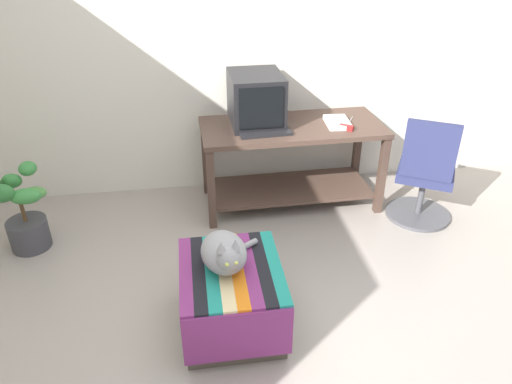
{
  "coord_description": "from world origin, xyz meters",
  "views": [
    {
      "loc": [
        -0.4,
        -1.91,
        2.14
      ],
      "look_at": [
        0.01,
        0.85,
        0.55
      ],
      "focal_mm": 33.59,
      "sensor_mm": 36.0,
      "label": 1
    }
  ],
  "objects": [
    {
      "name": "potted_plant",
      "position": [
        -1.64,
        1.22,
        0.27
      ],
      "size": [
        0.41,
        0.36,
        0.65
      ],
      "color": "#3D3D42",
      "rests_on": "ground_plane"
    },
    {
      "name": "cat",
      "position": [
        -0.26,
        0.24,
        0.53
      ],
      "size": [
        0.37,
        0.4,
        0.27
      ],
      "rotation": [
        0.0,
        0.0,
        0.14
      ],
      "color": "gray",
      "rests_on": "ottoman_with_blanket"
    },
    {
      "name": "office_chair",
      "position": [
        1.39,
        1.17,
        0.39
      ],
      "size": [
        0.57,
        0.57,
        0.89
      ],
      "rotation": [
        0.0,
        0.0,
        2.62
      ],
      "color": "#4C4C51",
      "rests_on": "ground_plane"
    },
    {
      "name": "ground_plane",
      "position": [
        0.0,
        0.0,
        0.0
      ],
      "size": [
        14.0,
        14.0,
        0.0
      ],
      "primitive_type": "plane",
      "color": "#9E9389"
    },
    {
      "name": "stapler",
      "position": [
        0.81,
        1.44,
        0.73
      ],
      "size": [
        0.11,
        0.1,
        0.04
      ],
      "primitive_type": "cube",
      "rotation": [
        0.0,
        0.0,
        0.92
      ],
      "color": "#A31E1E",
      "rests_on": "desk"
    },
    {
      "name": "desk",
      "position": [
        0.41,
        1.6,
        0.49
      ],
      "size": [
        1.47,
        0.68,
        0.71
      ],
      "rotation": [
        0.0,
        0.0,
        0.02
      ],
      "color": "#4C382D",
      "rests_on": "ground_plane"
    },
    {
      "name": "book",
      "position": [
        0.77,
        1.56,
        0.73
      ],
      "size": [
        0.2,
        0.28,
        0.04
      ],
      "primitive_type": "cube",
      "rotation": [
        0.0,
        0.0,
        -0.06
      ],
      "color": "white",
      "rests_on": "desk"
    },
    {
      "name": "ottoman_with_blanket",
      "position": [
        -0.23,
        0.22,
        0.21
      ],
      "size": [
        0.58,
        0.69,
        0.42
      ],
      "color": "#4C4238",
      "rests_on": "ground_plane"
    },
    {
      "name": "keyboard",
      "position": [
        0.17,
        1.45,
        0.72
      ],
      "size": [
        0.41,
        0.18,
        0.02
      ],
      "primitive_type": "cube",
      "rotation": [
        0.0,
        0.0,
        0.08
      ],
      "color": "black",
      "rests_on": "desk"
    },
    {
      "name": "pen",
      "position": [
        0.91,
        1.64,
        0.71
      ],
      "size": [
        0.08,
        0.13,
        0.01
      ],
      "primitive_type": "cylinder",
      "rotation": [
        0.0,
        1.57,
        1.06
      ],
      "color": "#B7B7BC",
      "rests_on": "desk"
    },
    {
      "name": "tv_monitor",
      "position": [
        0.13,
        1.68,
        0.91
      ],
      "size": [
        0.42,
        0.5,
        0.4
      ],
      "rotation": [
        0.0,
        0.0,
        0.02
      ],
      "color": "black",
      "rests_on": "desk"
    },
    {
      "name": "back_wall",
      "position": [
        0.0,
        2.05,
        1.3
      ],
      "size": [
        8.0,
        0.1,
        2.6
      ],
      "primitive_type": "cube",
      "color": "silver",
      "rests_on": "ground_plane"
    }
  ]
}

